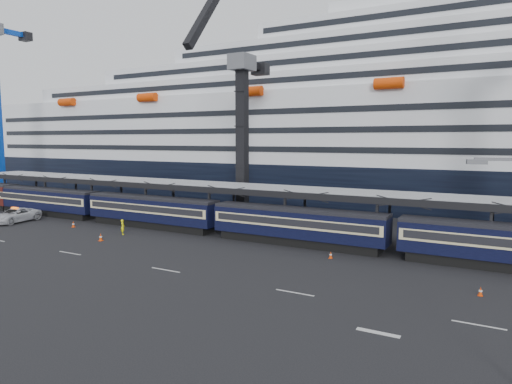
% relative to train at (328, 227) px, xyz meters
% --- Properties ---
extents(ground, '(260.00, 260.00, 0.00)m').
position_rel_train_xyz_m(ground, '(4.65, -10.00, -2.20)').
color(ground, black).
rests_on(ground, ground).
extents(lane_markings, '(111.00, 4.27, 0.02)m').
position_rel_train_xyz_m(lane_markings, '(12.80, -15.23, -2.19)').
color(lane_markings, beige).
rests_on(lane_markings, ground).
extents(train, '(133.05, 3.00, 4.05)m').
position_rel_train_xyz_m(train, '(0.00, 0.00, 0.00)').
color(train, black).
rests_on(train, ground).
extents(canopy, '(130.00, 6.25, 5.53)m').
position_rel_train_xyz_m(canopy, '(4.65, 4.00, 3.05)').
color(canopy, gray).
rests_on(canopy, ground).
extents(cruise_ship, '(214.09, 28.84, 34.00)m').
position_rel_train_xyz_m(cruise_ship, '(3.57, 35.99, 10.14)').
color(cruise_ship, black).
rests_on(cruise_ship, ground).
extents(crane_dark_near, '(4.50, 17.75, 35.08)m').
position_rel_train_xyz_m(crane_dark_near, '(-15.35, 8.59, 9.73)').
color(crane_dark_near, '#53555B').
rests_on(crane_dark_near, ground).
extents(pickup_truck, '(3.91, 7.04, 1.86)m').
position_rel_train_xyz_m(pickup_truck, '(-41.88, -6.09, -1.27)').
color(pickup_truck, silver).
rests_on(pickup_truck, ground).
extents(worker, '(0.78, 0.75, 1.79)m').
position_rel_train_xyz_m(worker, '(-23.28, -5.05, -1.30)').
color(worker, '#FFFA0D').
rests_on(worker, ground).
extents(traffic_cone_b, '(0.39, 0.39, 0.78)m').
position_rel_train_xyz_m(traffic_cone_b, '(-32.08, -4.79, -1.81)').
color(traffic_cone_b, '#DE3D07').
rests_on(traffic_cone_b, ground).
extents(traffic_cone_c, '(0.43, 0.43, 0.85)m').
position_rel_train_xyz_m(traffic_cone_c, '(-22.96, -8.66, -1.78)').
color(traffic_cone_c, '#DE3D07').
rests_on(traffic_cone_c, ground).
extents(traffic_cone_d, '(0.34, 0.34, 0.67)m').
position_rel_train_xyz_m(traffic_cone_d, '(1.63, -3.53, -1.87)').
color(traffic_cone_d, '#DE3D07').
rests_on(traffic_cone_d, ground).
extents(traffic_cone_e, '(0.34, 0.34, 0.68)m').
position_rel_train_xyz_m(traffic_cone_e, '(14.45, -8.22, -1.87)').
color(traffic_cone_e, '#DE3D07').
rests_on(traffic_cone_e, ground).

